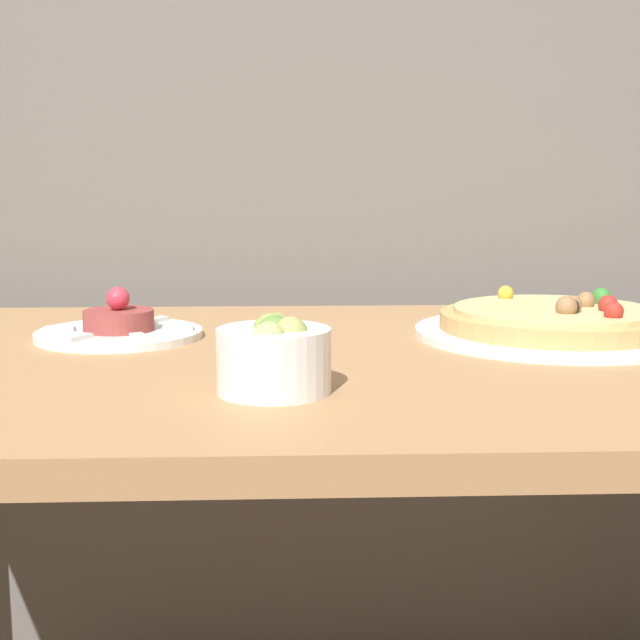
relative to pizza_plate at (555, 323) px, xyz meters
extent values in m
cube|color=#AD7F51|center=(-0.33, -0.10, -0.04)|extent=(1.38, 0.80, 0.03)
cylinder|color=white|center=(0.00, 0.00, -0.01)|extent=(0.37, 0.37, 0.01)
cylinder|color=tan|center=(0.00, 0.00, 0.00)|extent=(0.31, 0.31, 0.02)
cylinder|color=#E0C684|center=(0.00, 0.00, 0.02)|extent=(0.27, 0.27, 0.01)
sphere|color=#997047|center=(0.01, -0.03, 0.03)|extent=(0.03, 0.03, 0.03)
sphere|color=#387F33|center=(0.08, 0.04, 0.03)|extent=(0.03, 0.03, 0.03)
sphere|color=gold|center=(-0.04, 0.10, 0.03)|extent=(0.02, 0.02, 0.02)
sphere|color=black|center=(0.01, -0.04, 0.03)|extent=(0.02, 0.02, 0.02)
sphere|color=#B22D23|center=(0.05, -0.08, 0.03)|extent=(0.02, 0.02, 0.02)
sphere|color=#997047|center=(0.00, -0.05, 0.03)|extent=(0.03, 0.03, 0.03)
sphere|color=#B22D23|center=(0.06, -0.03, 0.03)|extent=(0.03, 0.03, 0.03)
sphere|color=#997047|center=(0.05, 0.01, 0.03)|extent=(0.02, 0.02, 0.02)
cylinder|color=white|center=(-0.58, 0.02, -0.01)|extent=(0.22, 0.22, 0.01)
cylinder|color=#933D38|center=(-0.58, 0.02, 0.01)|extent=(0.09, 0.09, 0.03)
sphere|color=#E0384C|center=(-0.58, 0.02, 0.03)|extent=(0.03, 0.03, 0.03)
cube|color=white|center=(-0.50, 0.02, -0.01)|extent=(0.04, 0.02, 0.01)
cube|color=white|center=(-0.54, 0.09, -0.01)|extent=(0.03, 0.04, 0.01)
cube|color=white|center=(-0.62, 0.09, -0.01)|extent=(0.03, 0.04, 0.01)
cube|color=white|center=(-0.66, 0.02, -0.01)|extent=(0.04, 0.02, 0.01)
cube|color=white|center=(-0.62, -0.05, -0.01)|extent=(0.03, 0.04, 0.01)
cube|color=white|center=(-0.54, -0.05, -0.01)|extent=(0.03, 0.04, 0.01)
cylinder|color=white|center=(-0.37, -0.29, 0.01)|extent=(0.11, 0.11, 0.06)
sphere|color=#8EA34C|center=(-0.38, -0.28, 0.04)|extent=(0.04, 0.04, 0.04)
sphere|color=#668E42|center=(-0.37, -0.30, 0.04)|extent=(0.04, 0.04, 0.04)
sphere|color=#A3B25B|center=(-0.37, -0.27, 0.04)|extent=(0.03, 0.03, 0.03)
sphere|color=#B7BC70|center=(-0.38, -0.32, 0.04)|extent=(0.03, 0.03, 0.03)
sphere|color=#A3B25B|center=(-0.36, -0.30, 0.04)|extent=(0.04, 0.04, 0.04)
camera|label=1|loc=(-0.36, -1.16, 0.20)|focal=50.00mm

